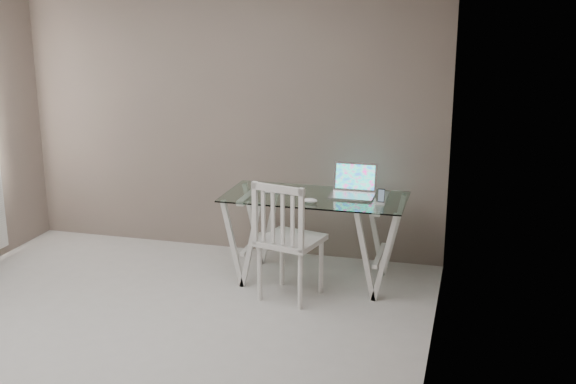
% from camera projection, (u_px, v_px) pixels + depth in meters
% --- Properties ---
extents(room, '(4.50, 4.52, 2.71)m').
position_uv_depth(room, '(97.00, 101.00, 4.45)').
color(room, '#B6B3AF').
rests_on(room, ground).
extents(desk, '(1.50, 0.70, 0.75)m').
position_uv_depth(desk, '(315.00, 238.00, 6.04)').
color(desk, silver).
rests_on(desk, ground).
extents(chair, '(0.54, 0.54, 0.98)m').
position_uv_depth(chair, '(286.00, 236.00, 5.61)').
color(chair, silver).
rests_on(chair, ground).
extents(laptop, '(0.36, 0.31, 0.25)m').
position_uv_depth(laptop, '(353.00, 188.00, 5.97)').
color(laptop, '#B9B8BD').
rests_on(laptop, desk).
extents(keyboard, '(0.26, 0.11, 0.01)m').
position_uv_depth(keyboard, '(280.00, 192.00, 6.06)').
color(keyboard, silver).
rests_on(keyboard, desk).
extents(mouse, '(0.12, 0.07, 0.04)m').
position_uv_depth(mouse, '(310.00, 201.00, 5.75)').
color(mouse, white).
rests_on(mouse, desk).
extents(phone_dock, '(0.07, 0.07, 0.12)m').
position_uv_depth(phone_dock, '(381.00, 200.00, 5.71)').
color(phone_dock, white).
rests_on(phone_dock, desk).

